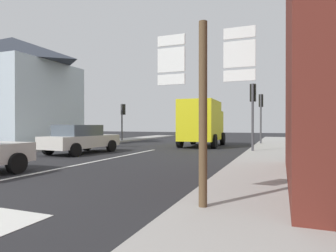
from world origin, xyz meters
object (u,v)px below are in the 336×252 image
(route_sign_post, at_px, (203,100))
(traffic_light_near_right, at_px, (253,102))
(traffic_light_far_right, at_px, (261,108))
(delivery_truck, at_px, (202,122))
(sedan_far, at_px, (81,139))
(traffic_light_far_left, at_px, (123,114))

(route_sign_post, bearing_deg, traffic_light_near_right, 90.97)
(route_sign_post, relative_size, traffic_light_far_right, 0.87)
(traffic_light_near_right, bearing_deg, delivery_truck, 136.15)
(sedan_far, height_order, traffic_light_far_right, traffic_light_far_right)
(traffic_light_near_right, bearing_deg, sedan_far, -157.93)
(traffic_light_far_right, bearing_deg, sedan_far, -130.59)
(sedan_far, xyz_separation_m, traffic_light_far_right, (8.27, 9.65, 1.95))
(sedan_far, height_order, traffic_light_near_right, traffic_light_near_right)
(route_sign_post, distance_m, traffic_light_near_right, 11.05)
(delivery_truck, distance_m, traffic_light_far_left, 8.00)
(sedan_far, distance_m, traffic_light_far_left, 9.93)
(delivery_truck, xyz_separation_m, route_sign_post, (3.82, -14.51, 0.26))
(traffic_light_near_right, relative_size, traffic_light_far_right, 0.98)
(sedan_far, height_order, traffic_light_far_left, traffic_light_far_left)
(route_sign_post, bearing_deg, delivery_truck, 104.74)
(sedan_far, distance_m, delivery_truck, 8.31)
(delivery_truck, xyz_separation_m, traffic_light_far_right, (3.63, 2.81, 1.06))
(sedan_far, distance_m, traffic_light_far_right, 12.85)
(sedan_far, xyz_separation_m, traffic_light_far_left, (-2.92, 9.35, 1.62))
(route_sign_post, height_order, traffic_light_near_right, traffic_light_near_right)
(delivery_truck, height_order, traffic_light_far_right, traffic_light_far_right)
(route_sign_post, height_order, traffic_light_far_left, traffic_light_far_left)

